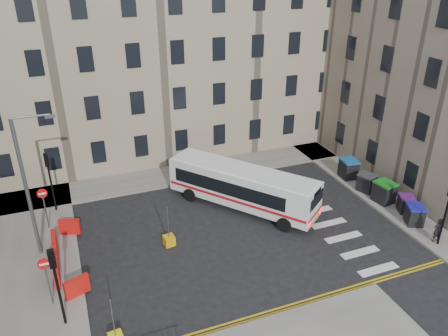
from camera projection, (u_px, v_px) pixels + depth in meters
ground at (263, 226)px, 27.32m from camera, size 120.00×120.00×0.00m
pavement_north at (140, 181)px, 32.52m from camera, size 36.00×3.20×0.15m
pavement_east at (346, 174)px, 33.54m from camera, size 2.40×26.00×0.15m
pavement_west at (22, 268)px, 23.58m from camera, size 6.00×22.00×0.15m
terrace_north at (101, 49)px, 34.17m from camera, size 38.30×10.80×17.20m
traffic_light_east at (448, 204)px, 24.24m from camera, size 0.28×0.22×4.10m
traffic_light_nw at (49, 173)px, 27.58m from camera, size 0.28×0.22×4.10m
traffic_light_sw at (56, 276)px, 18.81m from camera, size 0.28×0.22×4.10m
streetlamp at (26, 188)px, 22.85m from camera, size 0.50×0.22×8.14m
no_entry_north at (44, 200)px, 26.10m from camera, size 0.60×0.08×3.00m
no_entry_south at (46, 272)px, 20.26m from camera, size 0.60×0.08×3.00m
roadworks_barriers at (62, 256)px, 23.61m from camera, size 1.66×6.26×1.00m
bus at (242, 186)px, 28.72m from camera, size 8.06×9.48×2.78m
wheelie_bin_a at (415, 215)px, 27.08m from camera, size 1.37×1.44×1.25m
wheelie_bin_b at (406, 204)px, 28.37m from camera, size 1.23×1.30×1.13m
wheelie_bin_c at (384, 192)px, 29.44m from camera, size 1.32×1.47×1.46m
wheelie_bin_d at (367, 183)px, 30.84m from camera, size 1.36×1.44×1.27m
wheelie_bin_e at (349, 168)px, 32.65m from camera, size 1.26×1.41×1.44m
pedestrian at (437, 230)px, 25.33m from camera, size 0.60×0.41×1.58m
bollard_yellow at (169, 240)px, 25.47m from camera, size 0.68×0.68×0.60m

